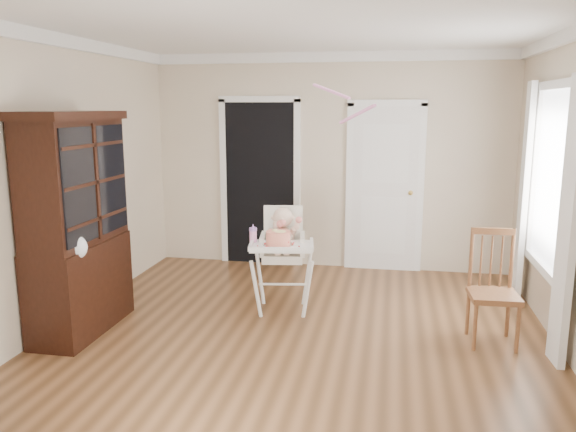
% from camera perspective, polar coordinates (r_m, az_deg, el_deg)
% --- Properties ---
extents(floor, '(5.00, 5.00, 0.00)m').
position_cam_1_polar(floor, '(5.07, 0.70, -12.77)').
color(floor, '#52341C').
rests_on(floor, ground).
extents(ceiling, '(5.00, 5.00, 0.00)m').
position_cam_1_polar(ceiling, '(4.68, 0.79, 19.07)').
color(ceiling, white).
rests_on(ceiling, wall_back).
extents(wall_back, '(4.50, 0.00, 4.50)m').
position_cam_1_polar(wall_back, '(7.15, 4.22, 5.44)').
color(wall_back, beige).
rests_on(wall_back, floor).
extents(wall_left, '(0.00, 5.00, 5.00)m').
position_cam_1_polar(wall_left, '(5.53, -22.90, 2.95)').
color(wall_left, beige).
rests_on(wall_left, floor).
extents(crown_molding, '(4.50, 5.00, 0.12)m').
position_cam_1_polar(crown_molding, '(4.67, 0.78, 18.34)').
color(crown_molding, white).
rests_on(crown_molding, ceiling).
extents(doorway, '(1.06, 0.05, 2.22)m').
position_cam_1_polar(doorway, '(7.31, -2.86, 3.68)').
color(doorway, black).
rests_on(doorway, wall_back).
extents(closet_door, '(0.96, 0.09, 2.13)m').
position_cam_1_polar(closet_door, '(7.12, 9.78, 2.65)').
color(closet_door, white).
rests_on(closet_door, wall_back).
extents(window_right, '(0.13, 1.84, 2.30)m').
position_cam_1_polar(window_right, '(5.59, 24.86, 2.22)').
color(window_right, white).
rests_on(window_right, wall_right).
extents(high_chair, '(0.71, 0.85, 1.08)m').
position_cam_1_polar(high_chair, '(5.62, -0.55, -3.18)').
color(high_chair, white).
rests_on(high_chair, floor).
extents(baby, '(0.33, 0.25, 0.47)m').
position_cam_1_polar(baby, '(5.61, -0.53, -1.59)').
color(baby, beige).
rests_on(baby, high_chair).
extents(cake, '(0.30, 0.30, 0.14)m').
position_cam_1_polar(cake, '(5.34, -0.99, -2.27)').
color(cake, silver).
rests_on(cake, high_chair).
extents(sippy_cup, '(0.07, 0.07, 0.18)m').
position_cam_1_polar(sippy_cup, '(5.46, -3.56, -1.88)').
color(sippy_cup, '#F293D1').
rests_on(sippy_cup, high_chair).
extents(china_cabinet, '(0.53, 1.19, 2.01)m').
position_cam_1_polar(china_cabinet, '(5.39, -20.66, -0.80)').
color(china_cabinet, black).
rests_on(china_cabinet, floor).
extents(dining_chair, '(0.43, 0.43, 1.00)m').
position_cam_1_polar(dining_chair, '(5.24, 20.11, -7.20)').
color(dining_chair, brown).
rests_on(dining_chair, floor).
extents(streamer, '(0.38, 0.35, 0.15)m').
position_cam_1_polar(streamer, '(5.16, 4.40, 12.53)').
color(streamer, pink).
rests_on(streamer, ceiling).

